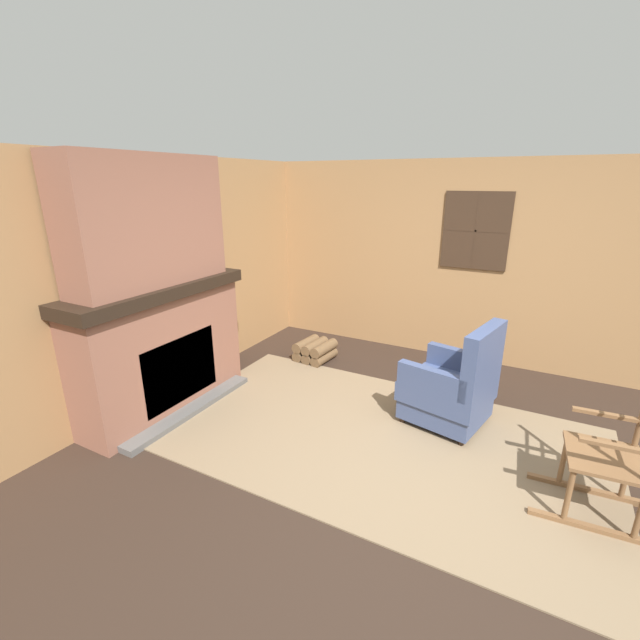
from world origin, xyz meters
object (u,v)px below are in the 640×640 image
object	(u,v)px
rocking_chair	(611,463)
storage_case	(207,263)
oil_lamp_vase	(85,288)
firewood_stack	(315,350)
decorative_plate_on_mantel	(142,271)
armchair	(452,389)

from	to	relation	value
rocking_chair	storage_case	bearing A→B (deg)	-10.60
oil_lamp_vase	rocking_chair	bearing A→B (deg)	14.15
firewood_stack	storage_case	xyz separation A→B (m)	(-0.78, -0.93, 1.18)
storage_case	decorative_plate_on_mantel	size ratio (longest dim) A/B	0.81
rocking_chair	decorative_plate_on_mantel	world-z (taller)	decorative_plate_on_mantel
armchair	firewood_stack	distance (m)	1.94
armchair	decorative_plate_on_mantel	xyz separation A→B (m)	(-2.60, -1.03, 1.01)
rocking_chair	oil_lamp_vase	size ratio (longest dim) A/B	4.08
decorative_plate_on_mantel	rocking_chair	bearing A→B (deg)	5.60
firewood_stack	storage_case	size ratio (longest dim) A/B	2.14
firewood_stack	oil_lamp_vase	size ratio (longest dim) A/B	1.66
oil_lamp_vase	decorative_plate_on_mantel	world-z (taller)	oil_lamp_vase
armchair	decorative_plate_on_mantel	size ratio (longest dim) A/B	3.69
firewood_stack	oil_lamp_vase	bearing A→B (deg)	-108.80
armchair	firewood_stack	bearing A→B (deg)	-9.16
storage_case	oil_lamp_vase	bearing A→B (deg)	-90.01
rocking_chair	storage_case	distance (m)	3.85
oil_lamp_vase	storage_case	xyz separation A→B (m)	(0.00, 1.38, -0.04)
rocking_chair	firewood_stack	size ratio (longest dim) A/B	2.46
decorative_plate_on_mantel	armchair	bearing A→B (deg)	21.70
rocking_chair	armchair	bearing A→B (deg)	-34.21
rocking_chair	firewood_stack	distance (m)	3.24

